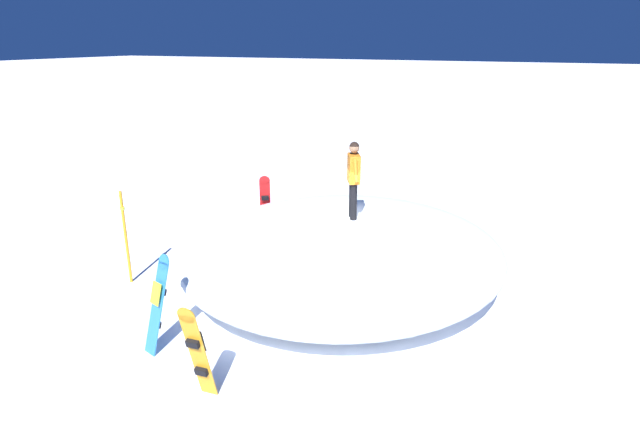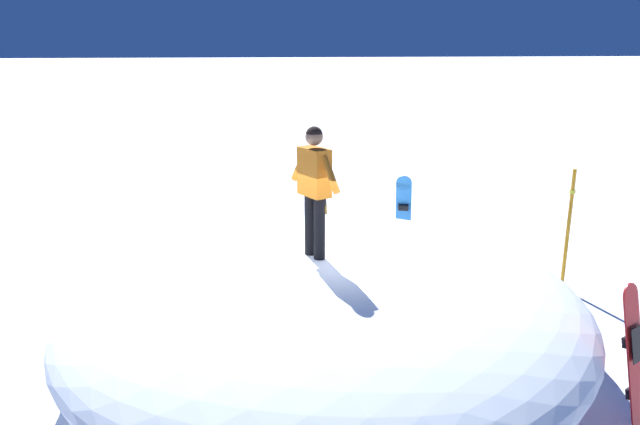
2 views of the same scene
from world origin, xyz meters
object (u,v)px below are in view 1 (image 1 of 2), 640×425
(snowboard_secondary_upright, at_px, (197,352))
(backpack_near, at_px, (237,243))
(snowboard_tertiary_upright, at_px, (265,203))
(trail_marker_pole, at_px, (126,236))
(backpack_far, at_px, (369,215))
(snowboard_primary_upright, at_px, (158,302))
(snowboarder_standing, at_px, (353,174))

(snowboard_secondary_upright, xyz_separation_m, backpack_near, (5.14, 2.73, -0.69))
(snowboard_tertiary_upright, distance_m, trail_marker_pole, 3.98)
(backpack_near, distance_m, backpack_far, 4.07)
(snowboard_primary_upright, height_order, trail_marker_pole, trail_marker_pole)
(snowboard_tertiary_upright, bearing_deg, trail_marker_pole, 162.61)
(snowboarder_standing, distance_m, backpack_far, 4.56)
(snowboard_primary_upright, relative_size, snowboard_tertiary_upright, 1.01)
(trail_marker_pole, bearing_deg, backpack_far, -29.99)
(snowboard_tertiary_upright, bearing_deg, backpack_near, 175.68)
(snowboard_primary_upright, bearing_deg, trail_marker_pole, 53.59)
(snowboarder_standing, height_order, trail_marker_pole, snowboarder_standing)
(snowboarder_standing, distance_m, snowboard_secondary_upright, 4.92)
(snowboard_primary_upright, bearing_deg, snowboarder_standing, -28.46)
(snowboard_primary_upright, bearing_deg, snowboard_secondary_upright, -121.33)
(snowboard_tertiary_upright, bearing_deg, snowboard_primary_upright, -168.22)
(snowboard_secondary_upright, bearing_deg, backpack_near, 27.94)
(snowboard_primary_upright, relative_size, backpack_near, 3.24)
(snowboard_primary_upright, xyz_separation_m, backpack_far, (7.59, -1.05, -0.66))
(snowboard_secondary_upright, distance_m, trail_marker_pole, 4.64)
(snowboard_tertiary_upright, height_order, backpack_far, snowboard_tertiary_upright)
(backpack_near, xyz_separation_m, backpack_far, (3.35, -2.30, 0.03))
(backpack_far, bearing_deg, snowboard_tertiary_upright, 133.37)
(snowboard_tertiary_upright, xyz_separation_m, backpack_far, (2.08, -2.20, -0.65))
(snowboard_secondary_upright, relative_size, backpack_near, 3.23)
(backpack_near, distance_m, trail_marker_pole, 2.89)
(snowboarder_standing, relative_size, snowboard_secondary_upright, 0.97)
(snowboarder_standing, height_order, snowboard_tertiary_upright, snowboarder_standing)
(snowboard_primary_upright, height_order, backpack_far, snowboard_primary_upright)
(snowboarder_standing, height_order, backpack_near, snowboarder_standing)
(snowboard_primary_upright, xyz_separation_m, snowboard_secondary_upright, (-0.90, -1.48, -0.00))
(snowboard_primary_upright, height_order, snowboard_secondary_upright, snowboard_primary_upright)
(snowboarder_standing, relative_size, snowboard_primary_upright, 0.97)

